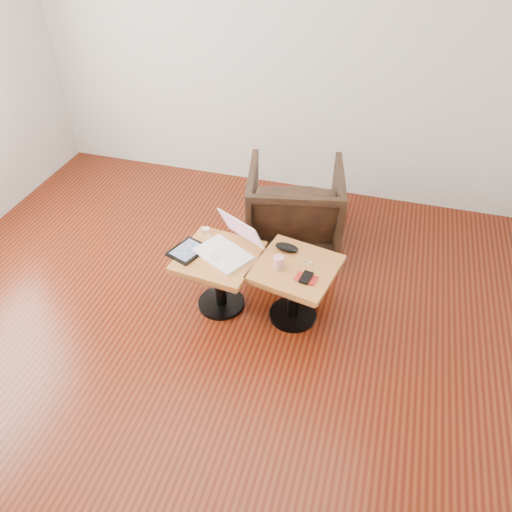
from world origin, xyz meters
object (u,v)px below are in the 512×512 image
(side_table_left, at_px, (219,268))
(armchair, at_px, (295,207))
(side_table_right, at_px, (295,279))
(striped_cup, at_px, (279,263))
(laptop, at_px, (229,246))

(side_table_left, distance_m, armchair, 0.94)
(side_table_left, xyz_separation_m, armchair, (0.32, 0.88, -0.01))
(side_table_right, relative_size, striped_cup, 6.66)
(side_table_right, bearing_deg, laptop, -171.19)
(side_table_left, relative_size, side_table_right, 0.93)
(laptop, bearing_deg, side_table_left, -108.94)
(striped_cup, relative_size, armchair, 0.12)
(side_table_right, relative_size, laptop, 1.26)
(side_table_left, relative_size, armchair, 0.75)
(side_table_right, bearing_deg, side_table_left, -165.03)
(armchair, bearing_deg, striped_cup, 83.81)
(striped_cup, bearing_deg, laptop, 168.86)
(side_table_right, distance_m, striped_cup, 0.20)
(side_table_right, relative_size, armchair, 0.80)
(striped_cup, bearing_deg, armchair, 95.87)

